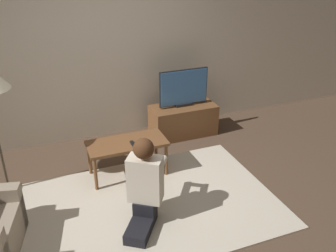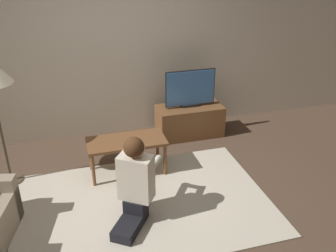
% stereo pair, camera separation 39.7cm
% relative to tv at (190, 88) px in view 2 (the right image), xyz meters
% --- Properties ---
extents(ground_plane, '(10.00, 10.00, 0.00)m').
position_rel_tv_xyz_m(ground_plane, '(-1.04, -1.48, -0.75)').
color(ground_plane, brown).
extents(wall_back, '(10.00, 0.06, 2.60)m').
position_rel_tv_xyz_m(wall_back, '(-1.04, 0.45, 0.55)').
color(wall_back, beige).
rests_on(wall_back, ground_plane).
extents(rug, '(2.78, 1.88, 0.02)m').
position_rel_tv_xyz_m(rug, '(-1.04, -1.48, -0.74)').
color(rug, beige).
rests_on(rug, ground_plane).
extents(tv_stand, '(0.97, 0.46, 0.47)m').
position_rel_tv_xyz_m(tv_stand, '(0.00, -0.00, -0.51)').
color(tv_stand, brown).
rests_on(tv_stand, ground_plane).
extents(tv, '(0.74, 0.08, 0.56)m').
position_rel_tv_xyz_m(tv, '(0.00, 0.00, 0.00)').
color(tv, black).
rests_on(tv, tv_stand).
extents(coffee_table, '(0.96, 0.45, 0.47)m').
position_rel_tv_xyz_m(coffee_table, '(-1.09, -0.79, -0.33)').
color(coffee_table, brown).
rests_on(coffee_table, ground_plane).
extents(person_kneeling, '(0.67, 0.83, 0.95)m').
position_rel_tv_xyz_m(person_kneeling, '(-1.16, -1.70, -0.26)').
color(person_kneeling, black).
rests_on(person_kneeling, rug).
extents(remote, '(0.04, 0.15, 0.02)m').
position_rel_tv_xyz_m(remote, '(-1.04, -0.88, -0.27)').
color(remote, black).
rests_on(remote, coffee_table).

